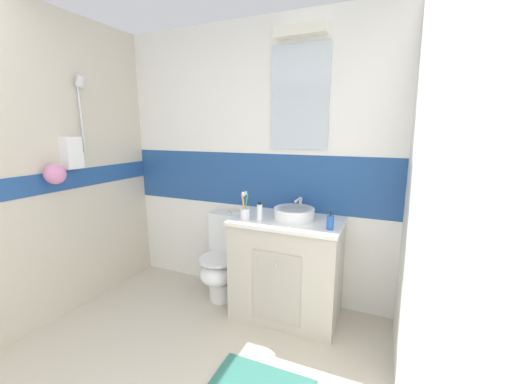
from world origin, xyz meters
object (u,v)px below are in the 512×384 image
at_px(toilet, 224,260).
at_px(deodorant_spray_can, 260,212).
at_px(soap_dispenser, 330,222).
at_px(sink_basin, 294,213).
at_px(toothbrush_cup, 245,212).

distance_m(toilet, deodorant_spray_can, 0.73).
bearing_deg(soap_dispenser, sink_basin, 154.47).
height_order(sink_basin, deodorant_spray_can, deodorant_spray_can).
distance_m(toothbrush_cup, soap_dispenser, 0.68).
relative_size(sink_basin, soap_dispenser, 2.60).
distance_m(sink_basin, toilet, 0.86).
xyz_separation_m(toilet, deodorant_spray_can, (0.44, -0.17, 0.55)).
relative_size(sink_basin, toilet, 0.46).
bearing_deg(deodorant_spray_can, soap_dispenser, 0.71).
distance_m(toilet, toothbrush_cup, 0.64).
xyz_separation_m(sink_basin, deodorant_spray_can, (-0.24, -0.16, 0.02)).
relative_size(toothbrush_cup, deodorant_spray_can, 1.47).
relative_size(soap_dispenser, deodorant_spray_can, 0.92).
relative_size(sink_basin, deodorant_spray_can, 2.39).
bearing_deg(soap_dispenser, deodorant_spray_can, -179.29).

